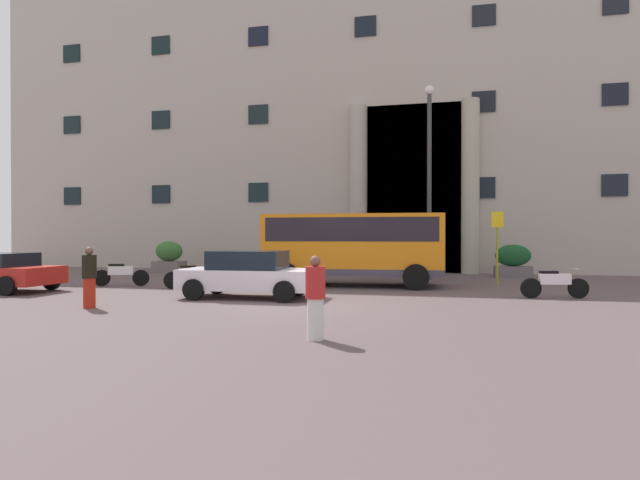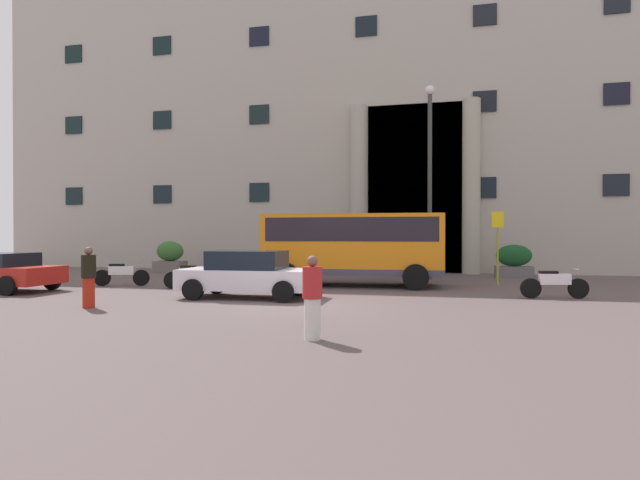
{
  "view_description": "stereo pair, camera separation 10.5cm",
  "coord_description": "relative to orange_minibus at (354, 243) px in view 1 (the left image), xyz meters",
  "views": [
    {
      "loc": [
        3.84,
        -13.61,
        1.89
      ],
      "look_at": [
        -0.54,
        5.04,
        1.71
      ],
      "focal_mm": 29.12,
      "sensor_mm": 36.0,
      "label": 1
    },
    {
      "loc": [
        3.94,
        -13.59,
        1.89
      ],
      "look_at": [
        -0.54,
        5.04,
        1.71
      ],
      "focal_mm": 29.12,
      "sensor_mm": 36.0,
      "label": 2
    }
  ],
  "objects": [
    {
      "name": "ground_plane",
      "position": [
        -0.65,
        -5.5,
        -1.65
      ],
      "size": [
        80.0,
        64.0,
        0.12
      ],
      "primitive_type": "cube",
      "color": "#5C4D4C"
    },
    {
      "name": "office_building_facade",
      "position": [
        -0.64,
        11.98,
        7.98
      ],
      "size": [
        43.76,
        9.68,
        19.15
      ],
      "color": "#B0A79A",
      "rests_on": "ground_plane"
    },
    {
      "name": "orange_minibus",
      "position": [
        0.0,
        0.0,
        0.0
      ],
      "size": [
        6.65,
        2.98,
        2.66
      ],
      "rotation": [
        0.0,
        0.0,
        0.06
      ],
      "color": "orange",
      "rests_on": "ground_plane"
    },
    {
      "name": "bus_stop_sign",
      "position": [
        5.27,
        1.71,
        0.12
      ],
      "size": [
        0.44,
        0.08,
        2.79
      ],
      "color": "#979C1F",
      "rests_on": "ground_plane"
    },
    {
      "name": "hedge_planter_entrance_right",
      "position": [
        -2.9,
        5.35,
        -0.92
      ],
      "size": [
        1.48,
        0.72,
        1.4
      ],
      "color": "slate",
      "rests_on": "ground_plane"
    },
    {
      "name": "hedge_planter_far_west",
      "position": [
        6.31,
        5.36,
        -0.89
      ],
      "size": [
        1.6,
        0.75,
        1.47
      ],
      "color": "slate",
      "rests_on": "ground_plane"
    },
    {
      "name": "hedge_planter_east",
      "position": [
        -10.38,
        4.9,
        -0.83
      ],
      "size": [
        1.51,
        0.95,
        1.58
      ],
      "color": "slate",
      "rests_on": "ground_plane"
    },
    {
      "name": "parked_sedan_far",
      "position": [
        -2.47,
        -4.43,
        -0.87
      ],
      "size": [
        4.05,
        2.05,
        1.42
      ],
      "rotation": [
        0.0,
        0.0,
        0.03
      ],
      "color": "silver",
      "rests_on": "ground_plane"
    },
    {
      "name": "motorcycle_far_end",
      "position": [
        -5.36,
        -2.41,
        -1.13
      ],
      "size": [
        2.08,
        0.64,
        0.89
      ],
      "rotation": [
        0.0,
        0.0,
        0.18
      ],
      "color": "black",
      "rests_on": "ground_plane"
    },
    {
      "name": "scooter_by_planter",
      "position": [
        6.45,
        -2.45,
        -1.14
      ],
      "size": [
        1.98,
        0.64,
        0.89
      ],
      "rotation": [
        0.0,
        0.0,
        0.19
      ],
      "color": "black",
      "rests_on": "ground_plane"
    },
    {
      "name": "motorcycle_near_kerb",
      "position": [
        -8.42,
        -2.11,
        -1.14
      ],
      "size": [
        1.98,
        0.77,
        0.89
      ],
      "rotation": [
        0.0,
        0.0,
        0.28
      ],
      "color": "black",
      "rests_on": "ground_plane"
    },
    {
      "name": "pedestrian_woman_dark_dress",
      "position": [
        0.98,
        -10.05,
        -0.84
      ],
      "size": [
        0.36,
        0.36,
        1.52
      ],
      "rotation": [
        0.0,
        0.0,
        5.49
      ],
      "color": "silver",
      "rests_on": "ground_plane"
    },
    {
      "name": "pedestrian_man_crossing",
      "position": [
        -5.69,
        -7.43,
        -0.8
      ],
      "size": [
        0.36,
        0.36,
        1.58
      ],
      "rotation": [
        0.0,
        0.0,
        2.42
      ],
      "color": "#AD2414",
      "rests_on": "ground_plane"
    },
    {
      "name": "lamppost_plaza_centre",
      "position": [
        2.68,
        3.37,
        3.16
      ],
      "size": [
        0.4,
        0.4,
        8.23
      ],
      "color": "#383C39",
      "rests_on": "ground_plane"
    }
  ]
}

